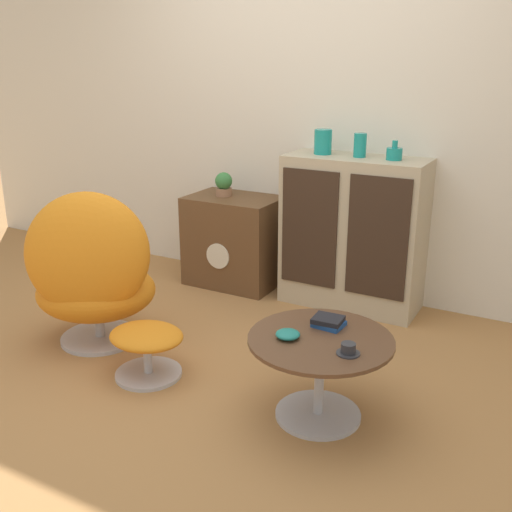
# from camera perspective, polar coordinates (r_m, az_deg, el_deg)

# --- Properties ---
(ground_plane) EXTENTS (12.00, 12.00, 0.00)m
(ground_plane) POSITION_cam_1_polar(r_m,az_deg,el_deg) (3.19, -7.54, -11.72)
(ground_plane) COLOR #A87542
(wall_back) EXTENTS (6.40, 0.06, 2.60)m
(wall_back) POSITION_cam_1_polar(r_m,az_deg,el_deg) (4.18, 5.29, 14.36)
(wall_back) COLOR silver
(wall_back) RESTS_ON ground_plane
(sideboard) EXTENTS (0.90, 0.40, 1.00)m
(sideboard) POSITION_cam_1_polar(r_m,az_deg,el_deg) (3.96, 9.20, 2.17)
(sideboard) COLOR tan
(sideboard) RESTS_ON ground_plane
(tv_console) EXTENTS (0.65, 0.46, 0.65)m
(tv_console) POSITION_cam_1_polar(r_m,az_deg,el_deg) (4.35, -2.07, 1.47)
(tv_console) COLOR brown
(tv_console) RESTS_ON ground_plane
(egg_chair) EXTENTS (0.90, 0.89, 0.94)m
(egg_chair) POSITION_cam_1_polar(r_m,az_deg,el_deg) (3.49, -15.34, -1.67)
(egg_chair) COLOR #B7B7BC
(egg_chair) RESTS_ON ground_plane
(ottoman) EXTENTS (0.40, 0.35, 0.27)m
(ottoman) POSITION_cam_1_polar(r_m,az_deg,el_deg) (3.18, -10.37, -8.12)
(ottoman) COLOR #B7B7BC
(ottoman) RESTS_ON ground_plane
(coffee_table) EXTENTS (0.66, 0.66, 0.40)m
(coffee_table) POSITION_cam_1_polar(r_m,az_deg,el_deg) (2.77, 6.10, -10.09)
(coffee_table) COLOR #B7B7BC
(coffee_table) RESTS_ON ground_plane
(vase_leftmost) EXTENTS (0.11, 0.11, 0.16)m
(vase_leftmost) POSITION_cam_1_polar(r_m,az_deg,el_deg) (3.93, 6.40, 10.75)
(vase_leftmost) COLOR teal
(vase_leftmost) RESTS_ON sideboard
(vase_inner_left) EXTENTS (0.08, 0.08, 0.15)m
(vase_inner_left) POSITION_cam_1_polar(r_m,az_deg,el_deg) (3.84, 9.88, 10.35)
(vase_inner_left) COLOR teal
(vase_inner_left) RESTS_ON sideboard
(vase_inner_right) EXTENTS (0.10, 0.10, 0.12)m
(vase_inner_right) POSITION_cam_1_polar(r_m,az_deg,el_deg) (3.78, 13.04, 9.51)
(vase_inner_right) COLOR teal
(vase_inner_right) RESTS_ON sideboard
(potted_plant) EXTENTS (0.12, 0.12, 0.17)m
(potted_plant) POSITION_cam_1_polar(r_m,az_deg,el_deg) (4.29, -3.10, 6.85)
(potted_plant) COLOR #996B4C
(potted_plant) RESTS_ON tv_console
(teacup) EXTENTS (0.10, 0.10, 0.05)m
(teacup) POSITION_cam_1_polar(r_m,az_deg,el_deg) (2.58, 8.78, -8.82)
(teacup) COLOR #2D2D33
(teacup) RESTS_ON coffee_table
(book_stack) EXTENTS (0.14, 0.13, 0.04)m
(book_stack) POSITION_cam_1_polar(r_m,az_deg,el_deg) (2.81, 6.91, -6.23)
(book_stack) COLOR #1E478C
(book_stack) RESTS_ON coffee_table
(bowl) EXTENTS (0.11, 0.11, 0.04)m
(bowl) POSITION_cam_1_polar(r_m,az_deg,el_deg) (2.69, 3.04, -7.45)
(bowl) COLOR #1E7A70
(bowl) RESTS_ON coffee_table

